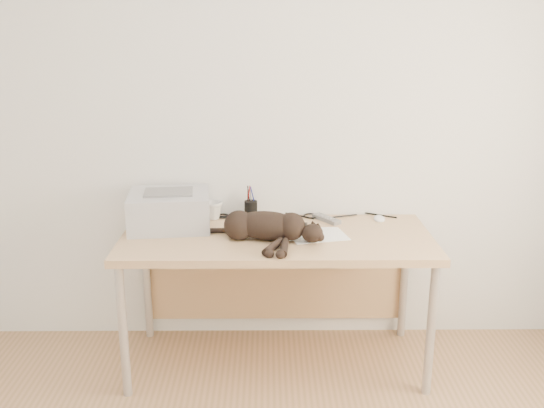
{
  "coord_description": "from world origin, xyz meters",
  "views": [
    {
      "loc": [
        -0.05,
        -1.56,
        1.78
      ],
      "look_at": [
        -0.02,
        1.34,
        0.92
      ],
      "focal_mm": 40.0,
      "sensor_mm": 36.0,
      "label": 1
    }
  ],
  "objects_px": {
    "cat": "(263,227)",
    "printer": "(169,210)",
    "mug": "(213,210)",
    "desk": "(276,253)",
    "mouse": "(379,217)",
    "pen_cup": "(251,209)"
  },
  "relations": [
    {
      "from": "cat",
      "to": "mug",
      "type": "bearing_deg",
      "value": 140.78
    },
    {
      "from": "cat",
      "to": "printer",
      "type": "bearing_deg",
      "value": 169.48
    },
    {
      "from": "cat",
      "to": "pen_cup",
      "type": "relative_size",
      "value": 3.64
    },
    {
      "from": "desk",
      "to": "cat",
      "type": "bearing_deg",
      "value": -114.29
    },
    {
      "from": "mug",
      "to": "mouse",
      "type": "distance_m",
      "value": 0.93
    },
    {
      "from": "mug",
      "to": "pen_cup",
      "type": "relative_size",
      "value": 0.58
    },
    {
      "from": "desk",
      "to": "mug",
      "type": "height_order",
      "value": "mug"
    },
    {
      "from": "desk",
      "to": "mug",
      "type": "xyz_separation_m",
      "value": [
        -0.35,
        0.19,
        0.18
      ]
    },
    {
      "from": "cat",
      "to": "pen_cup",
      "type": "bearing_deg",
      "value": 113.13
    },
    {
      "from": "pen_cup",
      "to": "printer",
      "type": "bearing_deg",
      "value": -160.63
    },
    {
      "from": "desk",
      "to": "cat",
      "type": "relative_size",
      "value": 2.38
    },
    {
      "from": "desk",
      "to": "printer",
      "type": "height_order",
      "value": "printer"
    },
    {
      "from": "desk",
      "to": "pen_cup",
      "type": "xyz_separation_m",
      "value": [
        -0.14,
        0.2,
        0.18
      ]
    },
    {
      "from": "printer",
      "to": "mouse",
      "type": "xyz_separation_m",
      "value": [
        1.15,
        0.12,
        -0.08
      ]
    },
    {
      "from": "printer",
      "to": "pen_cup",
      "type": "xyz_separation_m",
      "value": [
        0.43,
        0.15,
        -0.04
      ]
    },
    {
      "from": "desk",
      "to": "pen_cup",
      "type": "height_order",
      "value": "pen_cup"
    },
    {
      "from": "desk",
      "to": "printer",
      "type": "distance_m",
      "value": 0.62
    },
    {
      "from": "pen_cup",
      "to": "mouse",
      "type": "xyz_separation_m",
      "value": [
        0.72,
        -0.03,
        -0.03
      ]
    },
    {
      "from": "mug",
      "to": "pen_cup",
      "type": "height_order",
      "value": "pen_cup"
    },
    {
      "from": "mug",
      "to": "desk",
      "type": "bearing_deg",
      "value": -28.97
    },
    {
      "from": "printer",
      "to": "cat",
      "type": "distance_m",
      "value": 0.54
    },
    {
      "from": "mug",
      "to": "cat",
      "type": "bearing_deg",
      "value": -51.39
    }
  ]
}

